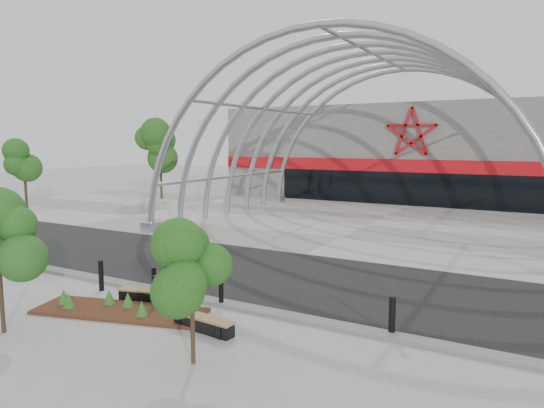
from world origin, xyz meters
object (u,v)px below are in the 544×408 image
object	(u,v)px
bench_0	(148,296)
bench_1	(203,324)
bollard_2	(155,291)
street_tree_1	(191,269)

from	to	relation	value
bench_0	bench_1	size ratio (longest dim) A/B	1.00
bench_0	bench_1	world-z (taller)	bench_1
bench_0	bench_1	distance (m)	3.12
bench_0	bollard_2	xyz separation A→B (m)	(0.54, -0.23, 0.30)
street_tree_1	bench_0	xyz separation A→B (m)	(-3.88, 2.64, -1.99)
street_tree_1	bench_1	xyz separation A→B (m)	(-0.93, 1.60, -1.99)
bench_0	bollard_2	distance (m)	0.66
street_tree_1	bollard_2	size ratio (longest dim) A/B	3.11
street_tree_1	bench_1	size ratio (longest dim) A/B	1.57
bench_0	bench_1	bearing A→B (deg)	-19.33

